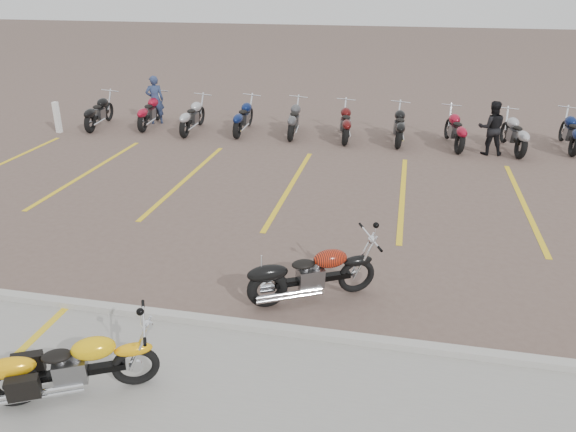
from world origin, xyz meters
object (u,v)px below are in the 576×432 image
flame_cruiser (309,276)px  person_b (492,128)px  bollard (57,117)px  person_a (155,100)px  yellow_cruiser (70,368)px

flame_cruiser → person_b: size_ratio=1.25×
flame_cruiser → bollard: (-9.77, 8.39, 0.07)m
person_a → yellow_cruiser: bearing=82.5°
flame_cruiser → person_b: bearing=39.3°
bollard → person_b: bearing=1.8°
flame_cruiser → bollard: bearing=111.4°
flame_cruiser → person_a: 12.45m
yellow_cruiser → bollard: 13.36m
yellow_cruiser → person_b: person_b is taller
person_b → bollard: bearing=-0.8°
yellow_cruiser → bollard: bollard is taller
person_a → person_b: size_ratio=1.06×
person_a → bollard: (-2.62, -1.80, -0.32)m
yellow_cruiser → flame_cruiser: flame_cruiser is taller
person_a → bollard: person_a is taller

